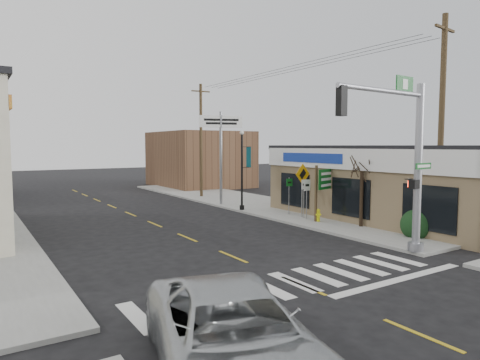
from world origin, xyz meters
TOP-DOWN VIEW (x-y plane):
  - ground at (0.00, 0.00)m, footprint 140.00×140.00m
  - sidewalk_right at (9.00, 13.00)m, footprint 6.00×38.00m
  - center_line at (0.00, 8.00)m, footprint 0.12×56.00m
  - crosswalk at (0.00, 0.40)m, footprint 11.00×2.20m
  - thrift_store at (14.50, 6.00)m, footprint 12.00×14.00m
  - bldg_distant_right at (12.00, 30.00)m, footprint 8.00×10.00m
  - suv at (-4.51, -3.28)m, footprint 4.25×6.39m
  - traffic_signal_pole at (5.42, 0.50)m, footprint 5.21×0.39m
  - guide_sign at (8.05, 7.35)m, footprint 1.73×0.14m
  - fire_hydrant at (7.46, 7.33)m, footprint 0.22×0.22m
  - ped_crossing_sign at (7.65, 8.85)m, footprint 1.19×0.08m
  - lamp_post at (6.36, 13.09)m, footprint 0.65×0.51m
  - dance_center_sign at (6.50, 16.08)m, footprint 3.02×0.19m
  - bare_tree at (8.32, 5.12)m, footprint 2.10×2.10m
  - shrub_front at (8.57, 2.14)m, footprint 1.39×1.39m
  - shrub_back at (9.68, 7.50)m, footprint 1.03×1.03m
  - utility_pole_near at (9.50, 1.70)m, footprint 1.71×0.26m
  - utility_pole_far at (7.50, 20.96)m, footprint 1.56×0.23m

SIDE VIEW (x-z plane):
  - ground at x=0.00m, z-range 0.00..0.00m
  - center_line at x=0.00m, z-range 0.00..0.01m
  - crosswalk at x=0.00m, z-range 0.00..0.01m
  - sidewalk_right at x=9.00m, z-range 0.00..0.13m
  - fire_hydrant at x=7.46m, z-range 0.16..0.85m
  - shrub_back at x=9.68m, z-range 0.13..0.91m
  - shrub_front at x=8.57m, z-range 0.13..1.18m
  - suv at x=-4.51m, z-range 0.00..1.63m
  - thrift_store at x=14.50m, z-range 0.00..4.00m
  - guide_sign at x=8.05m, z-range 0.56..3.59m
  - ped_crossing_sign at x=7.65m, z-range 0.67..3.73m
  - bldg_distant_right at x=12.00m, z-range 0.00..5.60m
  - lamp_post at x=6.36m, z-range 0.54..5.55m
  - bare_tree at x=8.32m, z-range 1.33..5.53m
  - traffic_signal_pole at x=5.42m, z-range 0.76..7.35m
  - utility_pole_far at x=7.50m, z-range 0.24..9.19m
  - dance_center_sign at x=6.50m, z-range 1.79..8.20m
  - utility_pole_near at x=9.50m, z-range 0.26..10.09m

